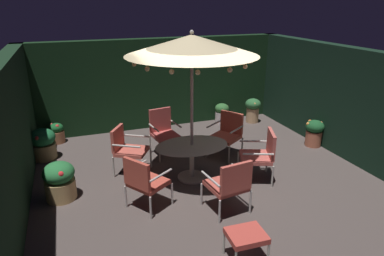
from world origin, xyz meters
TOP-DOWN VIEW (x-y plane):
  - ground_plane at (0.00, 0.00)m, footprint 6.95×6.90m
  - hedge_backdrop_rear at (0.00, 3.30)m, footprint 6.95×0.30m
  - hedge_backdrop_left at (-3.33, 0.00)m, footprint 0.30×6.90m
  - hedge_backdrop_right at (3.33, 0.00)m, footprint 0.30×6.90m
  - patio_dining_table at (-0.25, 0.11)m, footprint 1.42×1.00m
  - patio_umbrella at (-0.25, 0.11)m, footprint 2.33×2.33m
  - patio_chair_north at (-1.38, 0.79)m, footprint 0.82×0.80m
  - patio_chair_northeast at (-1.35, -0.62)m, footprint 0.79×0.80m
  - patio_chair_east at (-0.09, -1.20)m, footprint 0.69×0.69m
  - patio_chair_southeast at (0.97, -0.39)m, footprint 0.80×0.82m
  - patio_chair_south at (0.85, 0.83)m, footprint 0.83×0.83m
  - patio_chair_southwest at (-0.46, 1.41)m, footprint 0.64×0.65m
  - ottoman_footrest at (-0.36, -2.28)m, footprint 0.51×0.44m
  - potted_plant_front_corner at (2.51, 2.62)m, footprint 0.43×0.43m
  - potted_plant_left_near at (3.02, 0.61)m, footprint 0.43×0.43m
  - potted_plant_left_far at (-2.73, 2.92)m, footprint 0.34×0.34m
  - potted_plant_back_left at (-2.66, 0.19)m, footprint 0.54×0.54m
  - potted_plant_right_far at (1.66, 2.86)m, footprint 0.41×0.39m
  - potted_plant_back_center at (-2.99, 2.04)m, footprint 0.55×0.55m

SIDE VIEW (x-z plane):
  - ground_plane at x=0.00m, z-range -0.02..0.00m
  - potted_plant_left_far at x=-2.73m, z-range 0.00..0.50m
  - potted_plant_right_far at x=1.66m, z-range 0.01..0.58m
  - potted_plant_left_near at x=3.02m, z-range 0.03..0.67m
  - potted_plant_back_left at x=-2.66m, z-range 0.01..0.70m
  - potted_plant_back_center at x=-2.99m, z-range 0.01..0.70m
  - ottoman_footrest at x=-0.36m, z-range 0.16..0.59m
  - potted_plant_front_corner at x=2.51m, z-range 0.04..0.73m
  - patio_chair_northeast at x=-1.35m, z-range 0.07..1.01m
  - patio_chair_east at x=-0.09m, z-range 0.06..1.02m
  - patio_dining_table at x=-0.25m, z-range 0.19..0.90m
  - patio_chair_north at x=-1.38m, z-range 0.08..1.02m
  - patio_chair_south at x=0.85m, z-range 0.07..1.04m
  - patio_chair_southeast at x=0.97m, z-range 0.07..1.06m
  - patio_chair_southwest at x=-0.46m, z-range 0.07..1.09m
  - hedge_backdrop_rear at x=0.00m, z-range 0.00..2.37m
  - hedge_backdrop_left at x=-3.33m, z-range 0.00..2.37m
  - hedge_backdrop_right at x=3.33m, z-range 0.00..2.37m
  - patio_umbrella at x=-0.25m, z-range 1.15..3.96m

